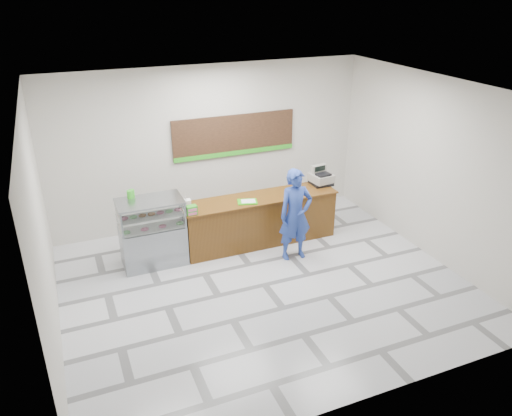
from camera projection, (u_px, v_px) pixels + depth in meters
name	position (u px, v px, depth m)	size (l,w,h in m)	color
floor	(265.00, 285.00, 9.06)	(7.00, 7.00, 0.00)	silver
back_wall	(210.00, 146.00, 10.85)	(7.00, 7.00, 0.00)	beige
ceiling	(266.00, 91.00, 7.61)	(7.00, 7.00, 0.00)	silver
sales_counter	(259.00, 220.00, 10.34)	(3.26, 0.76, 1.03)	#613811
display_case	(152.00, 232.00, 9.50)	(1.22, 0.72, 1.33)	gray
menu_board	(235.00, 136.00, 10.93)	(2.80, 0.06, 0.90)	black
cash_register	(321.00, 178.00, 10.72)	(0.48, 0.49, 0.40)	black
card_terminal	(297.00, 189.00, 10.47)	(0.09, 0.17, 0.04)	black
serving_tray	(247.00, 202.00, 9.89)	(0.45, 0.37, 0.02)	#2DB60F
napkin_box	(187.00, 203.00, 9.72)	(0.14, 0.14, 0.12)	white
straw_cup	(186.00, 203.00, 9.71)	(0.07, 0.07, 0.11)	silver
promo_box	(192.00, 210.00, 9.34)	(0.20, 0.13, 0.18)	green
donut_decal	(301.00, 192.00, 10.36)	(0.16, 0.16, 0.00)	#D25F8A
green_cup_left	(132.00, 193.00, 9.33)	(0.10, 0.10, 0.15)	green
green_cup_right	(130.00, 194.00, 9.28)	(0.10, 0.10, 0.16)	green
customer	(295.00, 215.00, 9.61)	(0.67, 0.44, 1.84)	#263F96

